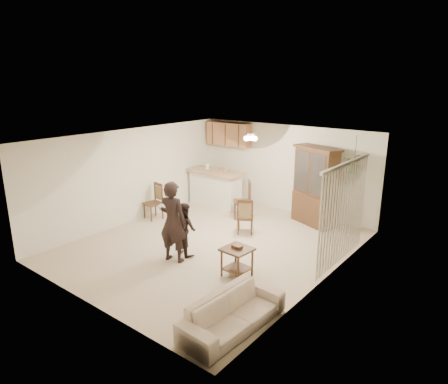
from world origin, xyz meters
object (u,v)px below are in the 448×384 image
Objects in this scene: chair_hutch_right at (245,223)px; china_hutch at (315,187)px; child at (184,225)px; chair_hutch_left at (242,208)px; sofa at (233,307)px; adult at (173,221)px; side_table at (237,262)px; chair_bar at (153,209)px.

china_hutch is at bearing -155.10° from chair_hutch_right.
chair_hutch_left is at bearing -69.49° from child.
china_hutch reaches higher than child.
sofa is 5.18m from china_hutch.
chair_hutch_left is at bearing 37.38° from sofa.
adult is 2.34m from chair_hutch_right.
side_table is 0.66× the size of chair_bar.
side_table is 2.31m from chair_hutch_right.
chair_bar is 2.45m from chair_hutch_left.
adult reaches higher than chair_hutch_right.
chair_bar is at bearing 63.93° from sofa.
adult is 1.33× the size of child.
adult reaches higher than chair_hutch_left.
adult is at bearing -30.60° from chair_hutch_left.
child is (-0.03, 0.38, -0.22)m from adult.
sofa is 2.05× the size of chair_hutch_right.
child is at bearing -30.14° from chair_hutch_left.
side_table is 4.00m from chair_bar.
side_table is at bearing -67.16° from china_hutch.
adult is 1.61m from side_table.
chair_hutch_right reaches higher than sofa.
adult is 1.83× the size of chair_bar.
chair_hutch_right is at bearing -102.10° from china_hutch.
adult is 1.72× the size of chair_hutch_left.
china_hutch is 2.27× the size of chair_hutch_right.
child reaches higher than chair_bar.
adult reaches higher than side_table.
side_table is at bearing -4.59° from chair_hutch_left.
adult is (-2.43, 1.13, 0.53)m from sofa.
side_table is (-0.96, 1.40, -0.06)m from sofa.
chair_hutch_left reaches higher than sofa.
child reaches higher than side_table.
adult is 0.87× the size of china_hutch.
chair_hutch_left is at bearing -94.53° from adult.
chair_hutch_left is (-0.41, 2.71, -0.38)m from child.
chair_hutch_right reaches higher than side_table.
sofa is at bearing 142.39° from adult.
china_hutch reaches higher than adult.
chair_bar reaches higher than chair_hutch_right.
adult reaches higher than sofa.
chair_hutch_left is (-1.77, -0.80, -0.73)m from china_hutch.
side_table is (1.50, -0.11, -0.37)m from child.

